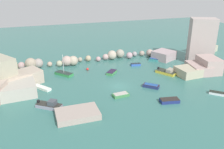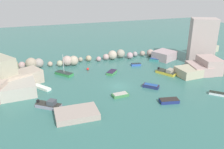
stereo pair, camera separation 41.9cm
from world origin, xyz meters
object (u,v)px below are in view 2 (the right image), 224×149
object	(u,v)px
moored_boat_1	(169,101)
moored_boat_7	(136,65)
moored_boat_0	(64,73)
moored_boat_6	(167,72)
moored_boat_4	(154,60)
moored_boat_5	(217,94)
moored_boat_2	(120,95)
stone_dock	(77,114)
moored_boat_8	(42,87)
moored_boat_3	(49,105)
channel_buoy	(88,69)
moored_boat_9	(112,72)
moored_boat_10	(151,86)

from	to	relation	value
moored_boat_1	moored_boat_7	distance (m)	20.34
moored_boat_0	moored_boat_6	distance (m)	24.08
moored_boat_4	moored_boat_7	bearing A→B (deg)	-115.15
moored_boat_1	moored_boat_5	size ratio (longest dim) A/B	1.28
moored_boat_2	moored_boat_7	size ratio (longest dim) A/B	1.21
moored_boat_4	stone_dock	bearing A→B (deg)	-93.24
moored_boat_4	moored_boat_8	xyz separation A→B (m)	(-30.25, -8.82, -0.08)
stone_dock	moored_boat_3	distance (m)	5.94
moored_boat_7	moored_boat_8	bearing A→B (deg)	-154.77
channel_buoy	moored_boat_9	distance (m)	6.30
moored_boat_3	moored_boat_6	size ratio (longest dim) A/B	0.89
stone_dock	moored_boat_3	xyz separation A→B (m)	(-3.94, 4.44, -0.01)
moored_boat_9	moored_boat_10	distance (m)	11.26
stone_dock	moored_boat_4	xyz separation A→B (m)	(25.58, 21.64, -0.18)
moored_boat_10	moored_boat_9	bearing A→B (deg)	-19.22
moored_boat_0	moored_boat_2	distance (m)	16.80
moored_boat_3	moored_boat_7	xyz separation A→B (m)	(23.13, 15.08, -0.20)
channel_buoy	moored_boat_9	bearing A→B (deg)	-39.56
moored_boat_4	channel_buoy	bearing A→B (deg)	-129.21
channel_buoy	moored_boat_2	distance (m)	15.96
moored_boat_6	moored_boat_7	size ratio (longest dim) A/B	1.96
stone_dock	moored_boat_6	world-z (taller)	moored_boat_6
moored_boat_3	moored_boat_7	world-z (taller)	moored_boat_3
stone_dock	moored_boat_7	world-z (taller)	stone_dock
stone_dock	moored_boat_3	bearing A→B (deg)	131.58
moored_boat_1	moored_boat_8	distance (m)	25.18
moored_boat_3	moored_boat_9	world-z (taller)	moored_boat_3
moored_boat_6	moored_boat_8	world-z (taller)	moored_boat_6
moored_boat_4	moored_boat_10	size ratio (longest dim) A/B	0.83
channel_buoy	moored_boat_3	xyz separation A→B (m)	(-10.54, -15.79, 0.19)
moored_boat_2	moored_boat_3	xyz separation A→B (m)	(-13.11, -0.04, 0.21)
moored_boat_4	moored_boat_10	distance (m)	17.95
stone_dock	moored_boat_10	xyz separation A→B (m)	(16.50, 6.15, -0.16)
moored_boat_9	moored_boat_1	bearing A→B (deg)	59.35
channel_buoy	moored_boat_2	bearing A→B (deg)	-80.74
moored_boat_4	moored_boat_8	distance (m)	31.51
stone_dock	moored_boat_7	xyz separation A→B (m)	(19.19, 19.52, -0.20)
moored_boat_7	moored_boat_9	size ratio (longest dim) A/B	0.80
moored_boat_9	moored_boat_10	bearing A→B (deg)	69.03
moored_boat_0	moored_boat_5	bearing A→B (deg)	13.20
moored_boat_5	moored_boat_10	size ratio (longest dim) A/B	0.87
moored_boat_1	moored_boat_3	xyz separation A→B (m)	(-20.54, 5.09, 0.16)
moored_boat_1	moored_boat_2	distance (m)	9.03
moored_boat_4	moored_boat_3	bearing A→B (deg)	-103.24
moored_boat_9	moored_boat_6	bearing A→B (deg)	112.64
moored_boat_0	moored_boat_3	distance (m)	15.27
channel_buoy	moored_boat_5	distance (m)	29.32
moored_boat_7	moored_boat_9	world-z (taller)	moored_boat_9
moored_boat_8	moored_boat_7	bearing A→B (deg)	-111.19
stone_dock	moored_boat_4	world-z (taller)	stone_dock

